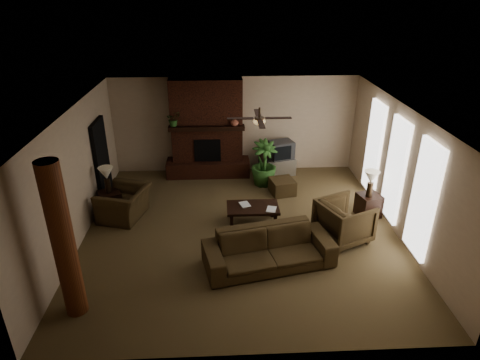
{
  "coord_description": "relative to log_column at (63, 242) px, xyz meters",
  "views": [
    {
      "loc": [
        -0.42,
        -8.05,
        5.12
      ],
      "look_at": [
        0.0,
        0.4,
        1.1
      ],
      "focal_mm": 31.05,
      "sensor_mm": 36.0,
      "label": 1
    }
  ],
  "objects": [
    {
      "name": "fireplace",
      "position": [
        2.15,
        5.62,
        -0.24
      ],
      "size": [
        2.4,
        0.7,
        2.8
      ],
      "color": "#461F12",
      "rests_on": "ground"
    },
    {
      "name": "windows",
      "position": [
        6.4,
        2.6,
        -0.05
      ],
      "size": [
        0.08,
        3.65,
        2.35
      ],
      "color": "white",
      "rests_on": "ground"
    },
    {
      "name": "armchair_right",
      "position": [
        5.17,
        1.96,
        -0.89
      ],
      "size": [
        1.26,
        1.29,
        1.02
      ],
      "primitive_type": "imported",
      "rotation": [
        0.0,
        0.0,
        1.99
      ],
      "color": "#43331C",
      "rests_on": "ground"
    },
    {
      "name": "side_table_left",
      "position": [
        -0.2,
        3.43,
        -1.12
      ],
      "size": [
        0.66,
        0.66,
        0.55
      ],
      "primitive_type": "cube",
      "rotation": [
        0.0,
        0.0,
        0.44
      ],
      "color": "black",
      "rests_on": "ground"
    },
    {
      "name": "armchair_left",
      "position": [
        0.2,
        3.18,
        -0.9
      ],
      "size": [
        1.03,
        1.31,
        1.0
      ],
      "primitive_type": "imported",
      "rotation": [
        0.0,
        0.0,
        -1.84
      ],
      "color": "#43331C",
      "rests_on": "ground"
    },
    {
      "name": "side_table_right",
      "position": [
        6.07,
        2.97,
        -1.12
      ],
      "size": [
        0.6,
        0.6,
        0.55
      ],
      "primitive_type": "cube",
      "rotation": [
        0.0,
        0.0,
        0.24
      ],
      "color": "black",
      "rests_on": "ground"
    },
    {
      "name": "lamp_left",
      "position": [
        -0.2,
        3.43,
        -0.4
      ],
      "size": [
        0.46,
        0.46,
        0.65
      ],
      "color": "#302215",
      "rests_on": "side_table_left"
    },
    {
      "name": "floor_plant",
      "position": [
        3.71,
        4.82,
        -1.04
      ],
      "size": [
        1.11,
        1.44,
        0.71
      ],
      "primitive_type": "imported",
      "rotation": [
        0.0,
        0.0,
        0.35
      ],
      "color": "#2C5622",
      "rests_on": "ground"
    },
    {
      "name": "doorway",
      "position": [
        -0.49,
        4.2,
        -0.35
      ],
      "size": [
        0.1,
        1.0,
        2.1
      ],
      "primitive_type": "cube",
      "color": "black",
      "rests_on": "ground"
    },
    {
      "name": "mantel_plant",
      "position": [
        1.25,
        5.4,
        0.32
      ],
      "size": [
        0.46,
        0.5,
        0.33
      ],
      "primitive_type": "imported",
      "rotation": [
        0.0,
        0.0,
        0.23
      ],
      "color": "#2C5622",
      "rests_on": "fireplace"
    },
    {
      "name": "room_shell",
      "position": [
        2.95,
        2.4,
        0.0
      ],
      "size": [
        7.0,
        7.0,
        7.0
      ],
      "color": "brown",
      "rests_on": "ground"
    },
    {
      "name": "lamp_right",
      "position": [
        6.02,
        2.91,
        -0.4
      ],
      "size": [
        0.37,
        0.37,
        0.65
      ],
      "color": "#302215",
      "rests_on": "side_table_right"
    },
    {
      "name": "mantel_vase",
      "position": [
        2.93,
        5.34,
        0.27
      ],
      "size": [
        0.26,
        0.27,
        0.22
      ],
      "primitive_type": "imported",
      "rotation": [
        0.0,
        0.0,
        0.21
      ],
      "color": "#944E3B",
      "rests_on": "fireplace"
    },
    {
      "name": "book_b",
      "position": [
        3.56,
        2.61,
        -0.82
      ],
      "size": [
        0.21,
        0.08,
        0.29
      ],
      "primitive_type": "imported",
      "rotation": [
        0.0,
        0.0,
        -0.27
      ],
      "color": "#999999",
      "rests_on": "coffee_table"
    },
    {
      "name": "ottoman",
      "position": [
        4.16,
        4.24,
        -1.2
      ],
      "size": [
        0.72,
        0.72,
        0.4
      ],
      "primitive_type": "cube",
      "rotation": [
        0.0,
        0.0,
        0.22
      ],
      "color": "#43331C",
      "rests_on": "ground"
    },
    {
      "name": "coffee_table",
      "position": [
        3.25,
        2.76,
        -1.03
      ],
      "size": [
        1.2,
        0.7,
        0.43
      ],
      "color": "black",
      "rests_on": "ground"
    },
    {
      "name": "tv_stand",
      "position": [
        4.26,
        5.51,
        -1.15
      ],
      "size": [
        0.92,
        0.63,
        0.5
      ],
      "primitive_type": "cube",
      "rotation": [
        0.0,
        0.0,
        0.16
      ],
      "color": "#BDBDBF",
      "rests_on": "ground"
    },
    {
      "name": "floor_vase",
      "position": [
        3.79,
        5.55,
        -0.97
      ],
      "size": [
        0.34,
        0.34,
        0.77
      ],
      "color": "#31201B",
      "rests_on": "ground"
    },
    {
      "name": "log_column",
      "position": [
        0.0,
        0.0,
        0.0
      ],
      "size": [
        0.36,
        0.36,
        2.8
      ],
      "primitive_type": "cylinder",
      "color": "brown",
      "rests_on": "ground"
    },
    {
      "name": "book_a",
      "position": [
        2.96,
        2.8,
        -0.83
      ],
      "size": [
        0.21,
        0.09,
        0.29
      ],
      "primitive_type": "imported",
      "rotation": [
        0.0,
        0.0,
        0.3
      ],
      "color": "#999999",
      "rests_on": "coffee_table"
    },
    {
      "name": "sofa",
      "position": [
        3.44,
        1.13,
        -0.9
      ],
      "size": [
        2.65,
        1.27,
        1.0
      ],
      "primitive_type": "imported",
      "rotation": [
        0.0,
        0.0,
        0.22
      ],
      "color": "#43331C",
      "rests_on": "ground"
    },
    {
      "name": "ceiling_fan",
      "position": [
        3.35,
        2.7,
        1.13
      ],
      "size": [
        1.35,
        1.35,
        0.37
      ],
      "color": "#302215",
      "rests_on": "ceiling"
    },
    {
      "name": "tv",
      "position": [
        4.28,
        5.48,
        -0.64
      ],
      "size": [
        0.77,
        0.69,
        0.52
      ],
      "color": "#343436",
      "rests_on": "tv_stand"
    }
  ]
}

